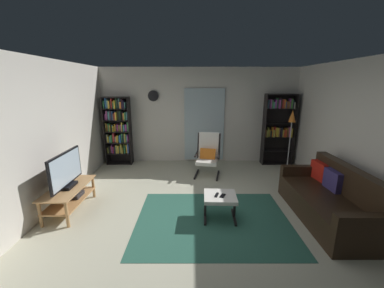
{
  "coord_description": "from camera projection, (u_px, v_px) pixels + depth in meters",
  "views": [
    {
      "loc": [
        -0.19,
        -3.63,
        2.17
      ],
      "look_at": [
        -0.18,
        1.15,
        0.94
      ],
      "focal_mm": 22.02,
      "sensor_mm": 36.0,
      "label": 1
    }
  ],
  "objects": [
    {
      "name": "ground_plane",
      "position": [
        203.0,
        213.0,
        4.06
      ],
      "size": [
        7.02,
        7.02,
        0.0
      ],
      "primitive_type": "plane",
      "color": "beige"
    },
    {
      "name": "wall_back",
      "position": [
        199.0,
        116.0,
        6.54
      ],
      "size": [
        5.6,
        0.06,
        2.6
      ],
      "primitive_type": "cube",
      "color": "silver",
      "rests_on": "ground"
    },
    {
      "name": "wall_left",
      "position": [
        34.0,
        140.0,
        3.73
      ],
      "size": [
        0.06,
        6.0,
        2.6
      ],
      "primitive_type": "cube",
      "color": "silver",
      "rests_on": "ground"
    },
    {
      "name": "wall_right",
      "position": [
        374.0,
        140.0,
        3.73
      ],
      "size": [
        0.06,
        6.0,
        2.6
      ],
      "primitive_type": "cube",
      "color": "silver",
      "rests_on": "ground"
    },
    {
      "name": "glass_door_panel",
      "position": [
        204.0,
        125.0,
        6.54
      ],
      "size": [
        1.1,
        0.01,
        2.0
      ],
      "primitive_type": "cube",
      "color": "silver"
    },
    {
      "name": "area_rug",
      "position": [
        213.0,
        220.0,
        3.85
      ],
      "size": [
        2.48,
        1.9,
        0.01
      ],
      "primitive_type": "cube",
      "color": "#2D6251",
      "rests_on": "ground"
    },
    {
      "name": "tv_stand",
      "position": [
        69.0,
        195.0,
        4.1
      ],
      "size": [
        0.51,
        1.11,
        0.45
      ],
      "color": "tan",
      "rests_on": "ground"
    },
    {
      "name": "television",
      "position": [
        66.0,
        171.0,
        3.97
      ],
      "size": [
        0.2,
        0.97,
        0.61
      ],
      "color": "black",
      "rests_on": "tv_stand"
    },
    {
      "name": "bookshelf_near_tv",
      "position": [
        118.0,
        129.0,
        6.37
      ],
      "size": [
        0.68,
        0.3,
        1.83
      ],
      "color": "black",
      "rests_on": "ground"
    },
    {
      "name": "bookshelf_near_sofa",
      "position": [
        278.0,
        125.0,
        6.35
      ],
      "size": [
        0.81,
        0.3,
        1.91
      ],
      "color": "black",
      "rests_on": "ground"
    },
    {
      "name": "leather_sofa",
      "position": [
        330.0,
        200.0,
        3.86
      ],
      "size": [
        0.87,
        1.93,
        0.87
      ],
      "color": "black",
      "rests_on": "ground"
    },
    {
      "name": "lounge_armchair",
      "position": [
        208.0,
        153.0,
        5.69
      ],
      "size": [
        0.67,
        0.74,
        1.02
      ],
      "color": "black",
      "rests_on": "ground"
    },
    {
      "name": "ottoman",
      "position": [
        220.0,
        199.0,
        3.83
      ],
      "size": [
        0.54,
        0.5,
        0.42
      ],
      "color": "white",
      "rests_on": "ground"
    },
    {
      "name": "tv_remote",
      "position": [
        216.0,
        195.0,
        3.8
      ],
      "size": [
        0.09,
        0.15,
        0.02
      ],
      "primitive_type": "cube",
      "rotation": [
        0.0,
        0.0,
        -0.35
      ],
      "color": "black",
      "rests_on": "ottoman"
    },
    {
      "name": "cell_phone",
      "position": [
        222.0,
        196.0,
        3.78
      ],
      "size": [
        0.12,
        0.16,
        0.01
      ],
      "primitive_type": "cube",
      "rotation": [
        0.0,
        0.0,
        -0.43
      ],
      "color": "black",
      "rests_on": "ottoman"
    },
    {
      "name": "floor_lamp_by_shelf",
      "position": [
        291.0,
        124.0,
        5.64
      ],
      "size": [
        0.22,
        0.22,
        1.57
      ],
      "color": "#A5A5AD",
      "rests_on": "ground"
    },
    {
      "name": "wall_clock",
      "position": [
        153.0,
        96.0,
        6.33
      ],
      "size": [
        0.29,
        0.03,
        0.29
      ],
      "color": "silver"
    }
  ]
}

